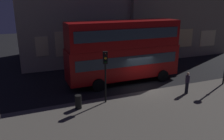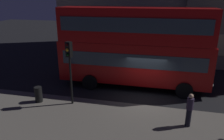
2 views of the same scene
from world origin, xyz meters
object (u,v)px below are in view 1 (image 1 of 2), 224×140
(double_decker_bus, at_px, (124,49))
(litter_bin, at_px, (78,102))
(pedestrian, at_px, (187,83))
(traffic_light_near_kerb, at_px, (105,66))

(double_decker_bus, relative_size, litter_bin, 10.84)
(double_decker_bus, xyz_separation_m, pedestrian, (3.40, -4.57, -2.06))
(double_decker_bus, bearing_deg, traffic_light_near_kerb, -130.29)
(traffic_light_near_kerb, bearing_deg, litter_bin, -158.78)
(double_decker_bus, relative_size, pedestrian, 5.94)
(double_decker_bus, height_order, traffic_light_near_kerb, double_decker_bus)
(traffic_light_near_kerb, distance_m, litter_bin, 3.04)
(pedestrian, xyz_separation_m, litter_bin, (-8.55, 0.65, -0.43))
(pedestrian, distance_m, litter_bin, 8.58)
(double_decker_bus, xyz_separation_m, litter_bin, (-5.14, -3.93, -2.49))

